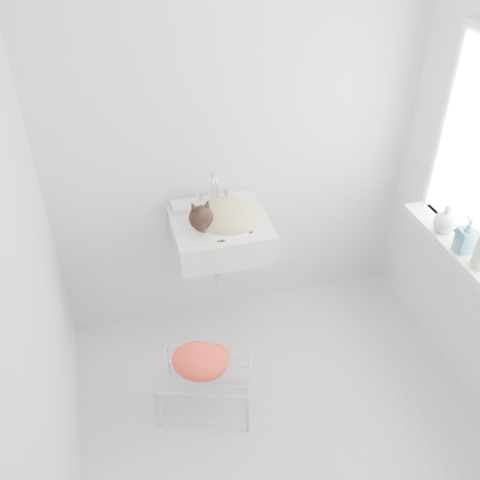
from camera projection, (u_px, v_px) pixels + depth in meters
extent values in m
cube|color=#B6BEC4|center=(283.00, 416.00, 3.01)|extent=(2.20, 2.00, 0.02)
cube|color=silver|center=(237.00, 134.00, 3.06)|extent=(2.20, 0.02, 2.50)
cube|color=silver|center=(22.00, 275.00, 2.05)|extent=(0.02, 2.00, 2.50)
cube|color=white|center=(457.00, 247.00, 2.89)|extent=(0.16, 0.88, 0.04)
cube|color=white|center=(220.00, 222.00, 3.06)|extent=(0.54, 0.48, 0.22)
ellipsoid|color=#CBB87E|center=(226.00, 217.00, 3.04)|extent=(0.38, 0.33, 0.19)
sphere|color=black|center=(202.00, 214.00, 2.91)|extent=(0.14, 0.14, 0.14)
torus|color=red|center=(205.00, 220.00, 2.93)|extent=(0.12, 0.12, 0.05)
cube|color=silver|center=(206.00, 385.00, 3.00)|extent=(0.57, 0.48, 0.29)
ellipsoid|color=#DF5705|center=(200.00, 365.00, 2.89)|extent=(0.38, 0.36, 0.13)
imported|color=beige|center=(479.00, 267.00, 2.73)|extent=(0.10, 0.10, 0.22)
imported|color=#326B83|center=(462.00, 250.00, 2.84)|extent=(0.09, 0.10, 0.19)
imported|color=silver|center=(443.00, 231.00, 2.99)|extent=(0.14, 0.14, 0.16)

